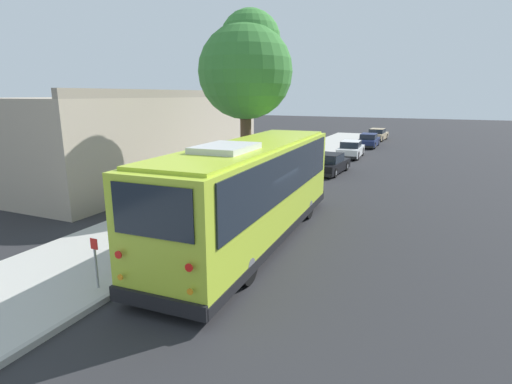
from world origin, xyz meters
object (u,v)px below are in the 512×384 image
object	(u,v)px
sign_post_near	(96,263)
shuttle_bus	(252,187)
parked_sedan_black	(329,164)
parked_sedan_white	(351,150)
parked_sedan_navy	(369,141)
sign_post_far	(137,238)
street_tree	(246,66)
parked_sedan_tan	(377,135)
fire_hydrant	(275,180)

from	to	relation	value
sign_post_near	shuttle_bus	bearing A→B (deg)	-21.92
parked_sedan_black	sign_post_near	world-z (taller)	sign_post_near
parked_sedan_white	parked_sedan_navy	size ratio (longest dim) A/B	0.93
parked_sedan_black	sign_post_far	bearing A→B (deg)	178.56
street_tree	sign_post_near	world-z (taller)	street_tree
parked_sedan_white	sign_post_near	xyz separation A→B (m)	(-25.46, 1.44, 0.22)
parked_sedan_black	street_tree	bearing A→B (deg)	169.94
sign_post_near	sign_post_far	world-z (taller)	sign_post_far
parked_sedan_tan	street_tree	world-z (taller)	street_tree
shuttle_bus	parked_sedan_black	bearing A→B (deg)	0.26
shuttle_bus	sign_post_near	size ratio (longest dim) A/B	8.51
shuttle_bus	sign_post_far	bearing A→B (deg)	147.71
street_tree	fire_hydrant	size ratio (longest dim) A/B	10.51
shuttle_bus	sign_post_near	bearing A→B (deg)	156.03
fire_hydrant	sign_post_near	bearing A→B (deg)	179.79
parked_sedan_tan	sign_post_near	bearing A→B (deg)	-179.44
parked_sedan_white	street_tree	xyz separation A→B (m)	(-15.46, 1.95, 5.56)
parked_sedan_white	shuttle_bus	bearing A→B (deg)	179.89
shuttle_bus	parked_sedan_tan	world-z (taller)	shuttle_bus
parked_sedan_black	parked_sedan_navy	distance (m)	14.63
street_tree	parked_sedan_black	bearing A→B (deg)	-13.74
parked_sedan_white	sign_post_near	world-z (taller)	sign_post_near
shuttle_bus	sign_post_near	world-z (taller)	shuttle_bus
parked_sedan_white	parked_sedan_tan	bearing A→B (deg)	-2.80
sign_post_near	sign_post_far	xyz separation A→B (m)	(1.56, 0.00, 0.12)
street_tree	sign_post_near	distance (m)	11.35
fire_hydrant	parked_sedan_navy	bearing A→B (deg)	-4.69
sign_post_far	street_tree	bearing A→B (deg)	3.45
shuttle_bus	sign_post_far	xyz separation A→B (m)	(-3.47, 2.02, -0.96)
street_tree	sign_post_near	xyz separation A→B (m)	(-10.00, -0.51, -5.34)
parked_sedan_white	parked_sedan_navy	distance (m)	7.36
parked_sedan_tan	street_tree	xyz separation A→B (m)	(-29.20, 2.20, 5.58)
parked_sedan_white	street_tree	distance (m)	16.55
sign_post_far	fire_hydrant	xyz separation A→B (m)	(10.77, -0.05, -0.40)
shuttle_bus	street_tree	size ratio (longest dim) A/B	1.32
parked_sedan_black	parked_sedan_navy	bearing A→B (deg)	2.77
shuttle_bus	street_tree	world-z (taller)	street_tree
parked_sedan_white	sign_post_far	bearing A→B (deg)	174.80
parked_sedan_white	fire_hydrant	bearing A→B (deg)	172.19
shuttle_bus	fire_hydrant	xyz separation A→B (m)	(7.30, 1.98, -1.36)
shuttle_bus	parked_sedan_tan	xyz separation A→B (m)	(34.17, 0.33, -1.32)
parked_sedan_tan	sign_post_far	distance (m)	37.68
shuttle_bus	parked_sedan_black	distance (m)	13.24
parked_sedan_navy	parked_sedan_tan	world-z (taller)	parked_sedan_navy
parked_sedan_navy	sign_post_far	bearing A→B (deg)	176.15
street_tree	sign_post_far	xyz separation A→B (m)	(-8.44, -0.51, -5.22)
parked_sedan_black	fire_hydrant	xyz separation A→B (m)	(-5.86, 1.45, -0.03)
parked_sedan_tan	sign_post_far	world-z (taller)	sign_post_far
parked_sedan_navy	sign_post_far	world-z (taller)	sign_post_far
parked_sedan_black	parked_sedan_white	distance (m)	7.28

